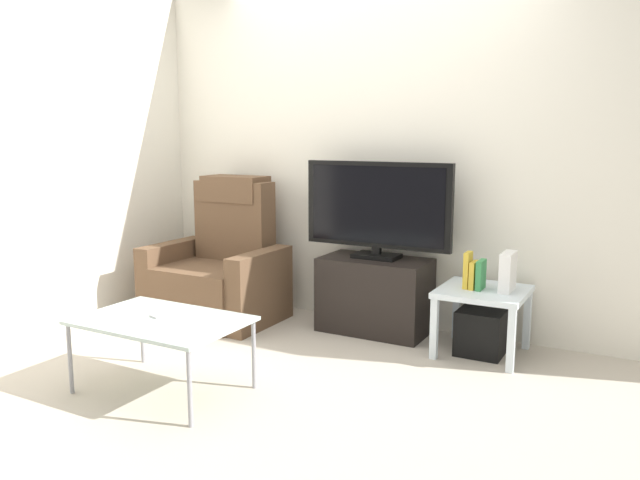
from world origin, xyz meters
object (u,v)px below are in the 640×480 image
(book_leftmost, at_px, (468,270))
(book_rightmost, at_px, (481,275))
(television, at_px, (377,207))
(book_middle, at_px, (474,275))
(coffee_table, at_px, (161,323))
(tv_stand, at_px, (375,295))
(recliner_armchair, at_px, (220,269))
(game_console, at_px, (508,272))
(subwoofer_box, at_px, (481,332))
(cell_phone, at_px, (165,314))
(side_table, at_px, (483,299))

(book_leftmost, bearing_deg, book_rightmost, 0.00)
(television, bearing_deg, book_middle, -10.47)
(coffee_table, bearing_deg, tv_stand, 69.01)
(book_leftmost, bearing_deg, recliner_armchair, -176.51)
(book_middle, distance_m, book_rightmost, 0.05)
(television, height_order, book_leftmost, television)
(game_console, bearing_deg, television, 173.57)
(tv_stand, distance_m, book_rightmost, 0.83)
(subwoofer_box, bearing_deg, book_middle, -161.39)
(subwoofer_box, distance_m, book_leftmost, 0.41)
(book_rightmost, bearing_deg, coffee_table, -134.01)
(subwoofer_box, xyz_separation_m, cell_phone, (-1.41, -1.38, 0.27))
(tv_stand, distance_m, television, 0.63)
(subwoofer_box, bearing_deg, book_rightmost, -125.96)
(coffee_table, bearing_deg, cell_phone, 115.35)
(tv_stand, height_order, game_console, game_console)
(book_middle, relative_size, book_rightmost, 0.93)
(tv_stand, relative_size, coffee_table, 0.85)
(book_rightmost, bearing_deg, cell_phone, -135.79)
(game_console, height_order, cell_phone, game_console)
(tv_stand, relative_size, book_leftmost, 3.27)
(recliner_armchair, height_order, book_rightmost, recliner_armchair)
(book_middle, relative_size, coffee_table, 0.20)
(television, relative_size, side_table, 2.01)
(coffee_table, bearing_deg, television, 69.24)
(subwoofer_box, relative_size, cell_phone, 1.94)
(recliner_armchair, relative_size, book_leftmost, 4.62)
(television, distance_m, cell_phone, 1.69)
(side_table, xyz_separation_m, book_leftmost, (-0.10, -0.02, 0.18))
(book_rightmost, xyz_separation_m, coffee_table, (-1.37, -1.42, -0.14))
(television, distance_m, coffee_table, 1.74)
(tv_stand, distance_m, cell_phone, 1.61)
(book_middle, xyz_separation_m, book_rightmost, (0.04, 0.00, 0.01))
(television, bearing_deg, cell_phone, -112.41)
(book_rightmost, distance_m, game_console, 0.17)
(book_middle, bearing_deg, coffee_table, -133.06)
(side_table, height_order, cell_phone, side_table)
(recliner_armchair, xyz_separation_m, book_middle, (1.94, 0.12, 0.15))
(tv_stand, distance_m, subwoofer_box, 0.81)
(game_console, distance_m, cell_phone, 2.09)
(game_console, bearing_deg, book_rightmost, -169.35)
(game_console, xyz_separation_m, cell_phone, (-1.56, -1.39, -0.14))
(side_table, xyz_separation_m, subwoofer_box, (-0.00, 0.00, -0.22))
(recliner_armchair, distance_m, book_rightmost, 1.99)
(book_middle, relative_size, cell_phone, 1.18)
(subwoofer_box, height_order, cell_phone, cell_phone)
(tv_stand, height_order, book_rightmost, book_rightmost)
(side_table, xyz_separation_m, book_rightmost, (-0.01, -0.02, 0.16))
(coffee_table, distance_m, cell_phone, 0.07)
(book_leftmost, relative_size, coffee_table, 0.26)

